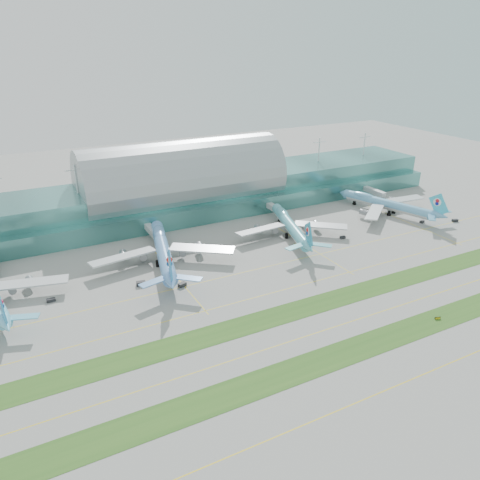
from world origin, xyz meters
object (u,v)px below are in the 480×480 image
airliner_b (163,249)px  airliner_d (386,204)px  terminal (183,189)px  airliner_c (290,225)px  taxiway_sign_east (438,318)px

airliner_b → airliner_d: (141.60, 2.81, -0.52)m
terminal → airliner_c: 71.87m
airliner_c → taxiway_sign_east: size_ratio=29.84×
airliner_b → taxiway_sign_east: size_ratio=33.32×
airliner_d → taxiway_sign_east: airliner_d is taller
airliner_b → taxiway_sign_east: bearing=-38.5°
airliner_b → taxiway_sign_east: 121.10m
airliner_b → airliner_d: airliner_b is taller
terminal → airliner_c: bearing=-59.2°
airliner_c → airliner_b: bearing=-162.7°
airliner_c → taxiway_sign_east: (3.76, -95.30, -5.42)m
airliner_b → airliner_c: (70.99, 0.22, -0.61)m
airliner_c → taxiway_sign_east: 95.53m
airliner_b → airliner_c: bearing=13.5°
terminal → airliner_b: bearing=-119.2°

